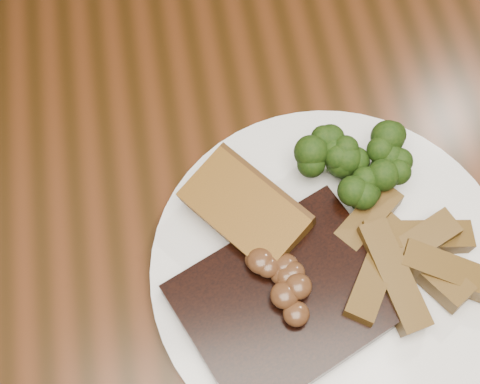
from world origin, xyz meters
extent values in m
plane|color=#3E230E|center=(0.00, 0.00, 0.00)|extent=(4.50, 4.50, 0.00)
cube|color=#49230E|center=(0.00, 0.00, 0.73)|extent=(1.60, 0.90, 0.04)
cylinder|color=black|center=(-0.02, 0.57, 0.22)|extent=(0.04, 0.04, 0.43)
cylinder|color=black|center=(-0.37, 0.49, 0.22)|extent=(0.04, 0.04, 0.43)
cylinder|color=white|center=(0.07, -0.07, 0.76)|extent=(0.31, 0.31, 0.01)
cube|color=black|center=(0.02, -0.10, 0.77)|extent=(0.20, 0.18, 0.02)
cube|color=beige|center=(0.02, -0.15, 0.77)|extent=(0.13, 0.06, 0.02)
cube|color=brown|center=(0.00, -0.02, 0.77)|extent=(0.10, 0.11, 0.02)
camera|label=1|loc=(-0.04, -0.24, 1.29)|focal=50.00mm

